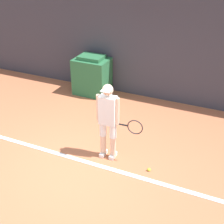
{
  "coord_description": "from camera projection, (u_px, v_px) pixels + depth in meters",
  "views": [
    {
      "loc": [
        2.71,
        -4.31,
        4.1
      ],
      "look_at": [
        0.44,
        0.75,
        0.98
      ],
      "focal_mm": 50.0,
      "sensor_mm": 36.0,
      "label": 1
    }
  ],
  "objects": [
    {
      "name": "back_wall",
      "position": [
        140.0,
        46.0,
        8.58
      ],
      "size": [
        24.0,
        0.1,
        2.97
      ],
      "color": "#383842",
      "rests_on": "ground_plane"
    },
    {
      "name": "tennis_player",
      "position": [
        109.0,
        119.0,
        6.22
      ],
      "size": [
        0.97,
        0.29,
        1.68
      ],
      "rotation": [
        0.0,
        0.0,
        0.06
      ],
      "color": "beige",
      "rests_on": "ground_plane"
    },
    {
      "name": "court_baseline",
      "position": [
        81.0,
        161.0,
        6.53
      ],
      "size": [
        21.6,
        0.1,
        0.01
      ],
      "color": "white",
      "rests_on": "ground_plane"
    },
    {
      "name": "covered_chair",
      "position": [
        92.0,
        76.0,
        9.12
      ],
      "size": [
        0.99,
        0.74,
        1.17
      ],
      "color": "#28663D",
      "rests_on": "ground_plane"
    },
    {
      "name": "ground_plane",
      "position": [
        77.0,
        165.0,
        6.41
      ],
      "size": [
        24.0,
        24.0,
        0.0
      ],
      "primitive_type": "plane",
      "color": "#B76642"
    },
    {
      "name": "tennis_ball",
      "position": [
        149.0,
        170.0,
        6.24
      ],
      "size": [
        0.07,
        0.07,
        0.07
      ],
      "color": "#D1E533",
      "rests_on": "ground_plane"
    }
  ]
}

